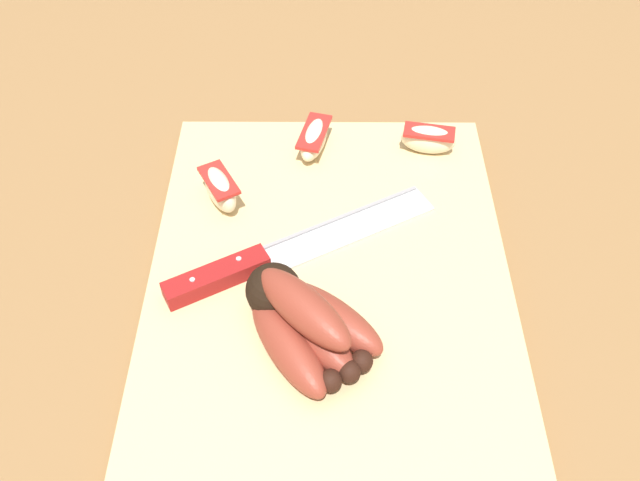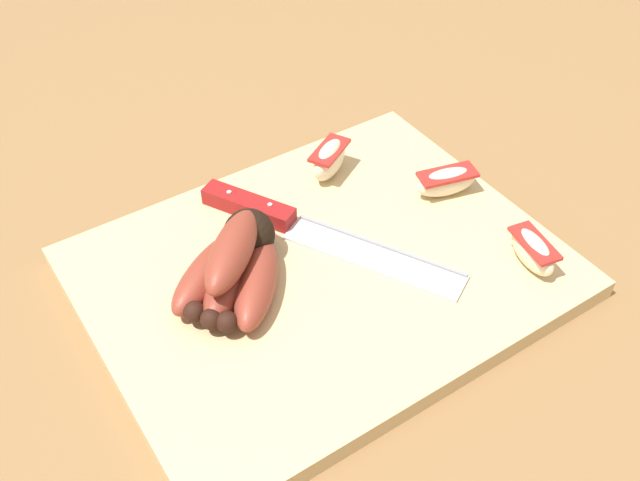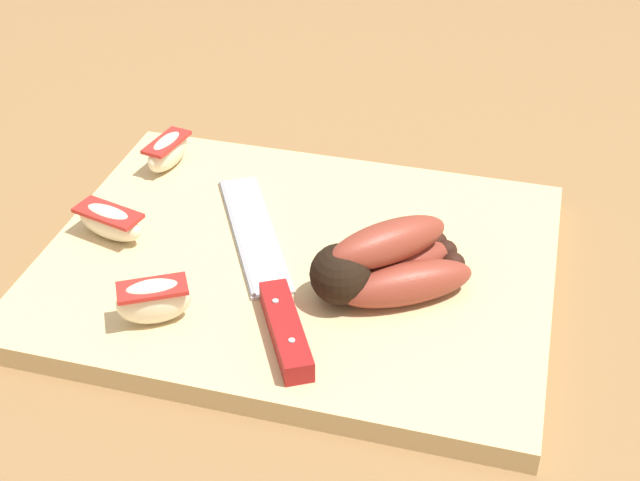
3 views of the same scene
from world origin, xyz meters
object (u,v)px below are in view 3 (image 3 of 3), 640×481
(apple_wedge_far, at_px, (168,151))
(chefs_knife, at_px, (273,293))
(apple_wedge_middle, at_px, (109,222))
(banana_bunch, at_px, (384,264))
(apple_wedge_near, at_px, (154,300))

(apple_wedge_far, bearing_deg, chefs_knife, -46.36)
(chefs_knife, bearing_deg, apple_wedge_middle, 164.61)
(banana_bunch, bearing_deg, apple_wedge_near, -151.81)
(apple_wedge_near, height_order, apple_wedge_far, apple_wedge_near)
(chefs_knife, relative_size, apple_wedge_near, 4.18)
(banana_bunch, bearing_deg, chefs_knife, -155.18)
(apple_wedge_near, xyz_separation_m, apple_wedge_far, (-0.08, 0.22, -0.00))
(apple_wedge_middle, bearing_deg, banana_bunch, -1.62)
(apple_wedge_near, distance_m, apple_wedge_far, 0.23)
(banana_bunch, xyz_separation_m, apple_wedge_near, (-0.16, -0.09, -0.00))
(banana_bunch, distance_m, apple_wedge_far, 0.28)
(apple_wedge_near, distance_m, apple_wedge_middle, 0.13)
(banana_bunch, xyz_separation_m, apple_wedge_far, (-0.24, 0.13, -0.01))
(banana_bunch, relative_size, apple_wedge_middle, 1.92)
(chefs_knife, bearing_deg, banana_bunch, 24.82)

